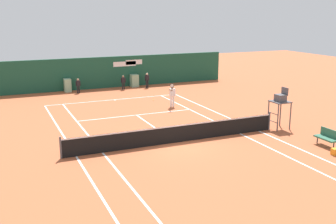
# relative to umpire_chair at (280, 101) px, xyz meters

# --- Properties ---
(ground_plane) EXTENTS (80.00, 80.00, 0.01)m
(ground_plane) POSITION_rel_umpire_chair_xyz_m (-6.72, 0.57, -1.66)
(ground_plane) COLOR #B25633
(tennis_net) EXTENTS (12.10, 0.10, 1.07)m
(tennis_net) POSITION_rel_umpire_chair_xyz_m (-6.72, -0.00, -1.15)
(tennis_net) COLOR #4C4C51
(tennis_net) RESTS_ON ground_plane
(sponsor_back_wall) EXTENTS (25.00, 1.02, 2.81)m
(sponsor_back_wall) POSITION_rel_umpire_chair_xyz_m (-6.69, 16.97, -0.30)
(sponsor_back_wall) COLOR #194C38
(sponsor_back_wall) RESTS_ON ground_plane
(umpire_chair) EXTENTS (1.00, 1.00, 2.46)m
(umpire_chair) POSITION_rel_umpire_chair_xyz_m (0.00, 0.00, 0.00)
(umpire_chair) COLOR #47474C
(umpire_chair) RESTS_ON ground_plane
(player_bench) EXTENTS (0.54, 1.28, 0.88)m
(player_bench) POSITION_rel_umpire_chair_xyz_m (0.20, -3.63, -1.16)
(player_bench) COLOR #38383D
(player_bench) RESTS_ON ground_plane
(player_on_baseline) EXTENTS (0.67, 0.66, 1.82)m
(player_on_baseline) POSITION_rel_umpire_chair_xyz_m (-3.53, 7.62, -0.70)
(player_on_baseline) COLOR white
(player_on_baseline) RESTS_ON ground_plane
(ball_kid_right_post) EXTENTS (0.45, 0.23, 1.36)m
(ball_kid_right_post) POSITION_rel_umpire_chair_xyz_m (-2.50, 15.51, -0.88)
(ball_kid_right_post) COLOR black
(ball_kid_right_post) RESTS_ON ground_plane
(ball_kid_centre_post) EXTENTS (0.42, 0.18, 1.26)m
(ball_kid_centre_post) POSITION_rel_umpire_chair_xyz_m (-8.75, 15.51, -0.94)
(ball_kid_centre_post) COLOR black
(ball_kid_centre_post) RESTS_ON ground_plane
(ball_kid_left_post) EXTENTS (0.42, 0.21, 1.27)m
(ball_kid_left_post) POSITION_rel_umpire_chair_xyz_m (-4.76, 15.51, -0.93)
(ball_kid_left_post) COLOR black
(ball_kid_left_post) RESTS_ON ground_plane
(tennis_ball_near_service_line) EXTENTS (0.07, 0.07, 0.07)m
(tennis_ball_near_service_line) POSITION_rel_umpire_chair_xyz_m (-3.97, 10.26, -1.63)
(tennis_ball_near_service_line) COLOR #CCE033
(tennis_ball_near_service_line) RESTS_ON ground_plane
(tennis_ball_mid_court) EXTENTS (0.07, 0.07, 0.07)m
(tennis_ball_mid_court) POSITION_rel_umpire_chair_xyz_m (-2.05, 7.29, -1.63)
(tennis_ball_mid_court) COLOR #CCE033
(tennis_ball_mid_court) RESTS_ON ground_plane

